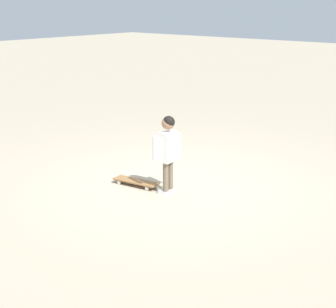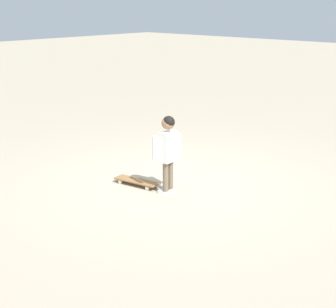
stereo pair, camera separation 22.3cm
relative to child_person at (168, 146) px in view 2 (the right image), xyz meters
name	(u,v)px [view 2 (the right image)]	position (x,y,z in m)	size (l,w,h in m)	color
ground_plane	(175,184)	(0.17, -0.34, -0.66)	(50.00, 50.00, 0.00)	tan
child_person	(168,146)	(0.00, 0.00, 0.00)	(0.21, 0.39, 1.06)	brown
skateboard	(137,181)	(0.53, 0.06, -0.60)	(0.69, 0.29, 0.07)	olive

